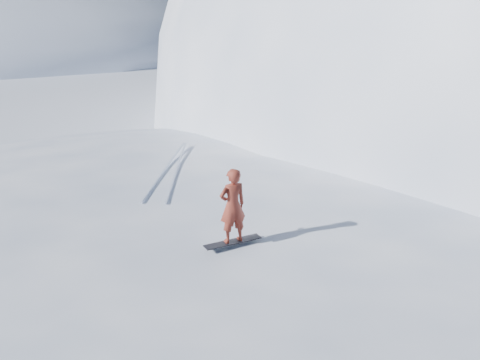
# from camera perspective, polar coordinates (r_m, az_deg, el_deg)

# --- Properties ---
(ground) EXTENTS (400.00, 400.00, 0.00)m
(ground) POSITION_cam_1_polar(r_m,az_deg,el_deg) (13.76, -5.23, -14.08)
(ground) COLOR white
(ground) RESTS_ON ground
(near_ridge) EXTENTS (36.00, 28.00, 4.80)m
(near_ridge) POSITION_cam_1_polar(r_m,az_deg,el_deg) (16.13, 0.88, -8.68)
(near_ridge) COLOR white
(near_ridge) RESTS_ON ground
(peak_shoulder) EXTENTS (28.00, 24.00, 18.00)m
(peak_shoulder) POSITION_cam_1_polar(r_m,az_deg,el_deg) (32.78, 21.22, 4.50)
(peak_shoulder) COLOR white
(peak_shoulder) RESTS_ON ground
(far_ridge_c) EXTENTS (140.00, 90.00, 36.00)m
(far_ridge_c) POSITION_cam_1_polar(r_m,az_deg,el_deg) (128.77, -10.79, 15.37)
(far_ridge_c) COLOR white
(far_ridge_c) RESTS_ON ground
(wind_bumps) EXTENTS (16.00, 14.40, 1.00)m
(wind_bumps) POSITION_cam_1_polar(r_m,az_deg,el_deg) (15.64, -5.33, -9.70)
(wind_bumps) COLOR white
(wind_bumps) RESTS_ON ground
(snowboard) EXTENTS (1.21, 0.99, 0.02)m
(snowboard) POSITION_cam_1_polar(r_m,az_deg,el_deg) (11.77, -0.78, -6.60)
(snowboard) COLOR black
(snowboard) RESTS_ON near_ridge
(snowboarder) EXTENTS (0.73, 0.68, 1.67)m
(snowboarder) POSITION_cam_1_polar(r_m,az_deg,el_deg) (11.43, -0.80, -2.77)
(snowboarder) COLOR maroon
(snowboarder) RESTS_ON snowboard
(board_tracks) EXTENTS (1.15, 5.99, 0.04)m
(board_tracks) POSITION_cam_1_polar(r_m,az_deg,el_deg) (16.86, -7.33, 1.34)
(board_tracks) COLOR silver
(board_tracks) RESTS_ON ground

